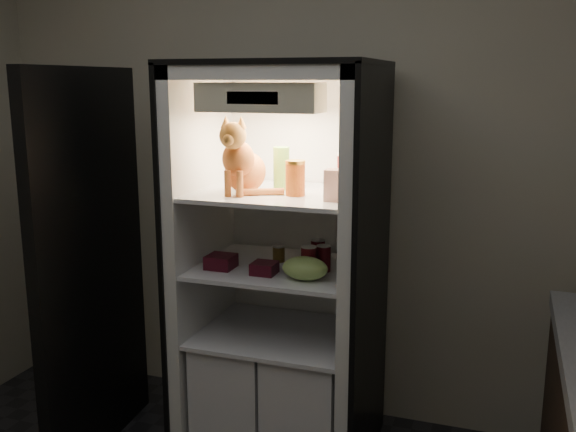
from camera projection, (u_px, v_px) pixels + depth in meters
name	position (u px, v px, depth m)	size (l,w,h in m)	color
room_shell	(101.00, 148.00, 1.64)	(3.60, 3.60, 3.60)	white
refrigerator	(283.00, 292.00, 3.09)	(0.90, 0.72, 1.88)	white
fridge_door	(91.00, 269.00, 3.03)	(0.12, 0.87, 1.85)	black
tabby_cat	(242.00, 164.00, 2.86)	(0.29, 0.33, 0.36)	#B84717
parmesan_shaker	(281.00, 168.00, 2.97)	(0.08, 0.08, 0.20)	#258A2F
mayo_tub	(294.00, 175.00, 3.03)	(0.09, 0.09, 0.12)	white
salsa_jar	(295.00, 178.00, 2.82)	(0.09, 0.09, 0.16)	maroon
pepper_jar	(349.00, 173.00, 2.89)	(0.11, 0.11, 0.18)	maroon
cream_carton	(335.00, 185.00, 2.70)	(0.08, 0.08, 0.13)	white
soda_can_a	(318.00, 253.00, 2.99)	(0.07, 0.07, 0.12)	black
soda_can_b	(324.00, 258.00, 2.90)	(0.07, 0.07, 0.12)	black
soda_can_c	(309.00, 260.00, 2.85)	(0.07, 0.07, 0.13)	black
condiment_jar	(279.00, 253.00, 3.06)	(0.06, 0.06, 0.08)	brown
grape_bag	(305.00, 268.00, 2.78)	(0.20, 0.15, 0.10)	#8AB856
berry_box_left	(221.00, 262.00, 2.95)	(0.12, 0.12, 0.06)	#460B14
berry_box_right	(264.00, 268.00, 2.86)	(0.11, 0.11, 0.05)	#460B14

